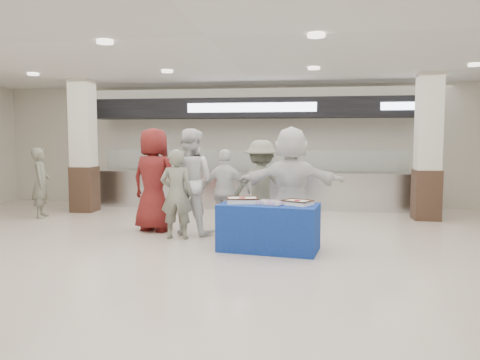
% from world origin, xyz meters
% --- Properties ---
extents(ground, '(14.00, 14.00, 0.00)m').
position_xyz_m(ground, '(0.00, 0.00, 0.00)').
color(ground, beige).
rests_on(ground, ground).
extents(serving_line, '(8.70, 0.85, 2.80)m').
position_xyz_m(serving_line, '(0.00, 5.40, 1.16)').
color(serving_line, silver).
rests_on(serving_line, ground).
extents(column_left, '(0.55, 0.55, 3.20)m').
position_xyz_m(column_left, '(-4.00, 4.20, 1.53)').
color(column_left, '#352218').
rests_on(column_left, ground).
extents(column_right, '(0.55, 0.55, 3.20)m').
position_xyz_m(column_right, '(4.00, 4.20, 1.53)').
color(column_right, '#352218').
rests_on(column_right, ground).
extents(display_table, '(1.65, 1.00, 0.75)m').
position_xyz_m(display_table, '(0.80, 0.85, 0.38)').
color(display_table, '#163999').
rests_on(display_table, ground).
extents(sheet_cake_left, '(0.55, 0.47, 0.10)m').
position_xyz_m(sheet_cake_left, '(0.36, 0.93, 0.80)').
color(sheet_cake_left, white).
rests_on(sheet_cake_left, display_table).
extents(sheet_cake_right, '(0.52, 0.49, 0.09)m').
position_xyz_m(sheet_cake_right, '(1.26, 0.83, 0.80)').
color(sheet_cake_right, white).
rests_on(sheet_cake_right, display_table).
extents(cupcake_tray, '(0.45, 0.40, 0.06)m').
position_xyz_m(cupcake_tray, '(0.84, 0.81, 0.78)').
color(cupcake_tray, '#A3A3A8').
rests_on(cupcake_tray, display_table).
extents(civilian_maroon, '(1.11, 0.87, 1.99)m').
position_xyz_m(civilian_maroon, '(-1.52, 2.12, 1.00)').
color(civilian_maroon, maroon).
rests_on(civilian_maroon, ground).
extents(soldier_a, '(0.61, 0.42, 1.60)m').
position_xyz_m(soldier_a, '(-0.90, 1.49, 0.80)').
color(soldier_a, slate).
rests_on(soldier_a, ground).
extents(chef_tall, '(1.10, 0.94, 1.97)m').
position_xyz_m(chef_tall, '(-0.77, 1.95, 0.98)').
color(chef_tall, white).
rests_on(chef_tall, ground).
extents(chef_short, '(0.96, 0.45, 1.59)m').
position_xyz_m(chef_short, '(-0.12, 2.10, 0.80)').
color(chef_short, white).
rests_on(chef_short, ground).
extents(soldier_b, '(1.16, 0.69, 1.76)m').
position_xyz_m(soldier_b, '(0.55, 2.19, 0.88)').
color(soldier_b, slate).
rests_on(soldier_b, ground).
extents(civilian_white, '(1.85, 0.61, 1.99)m').
position_xyz_m(civilian_white, '(1.12, 1.58, 1.00)').
color(civilian_white, white).
rests_on(civilian_white, ground).
extents(soldier_bg, '(0.56, 0.67, 1.58)m').
position_xyz_m(soldier_bg, '(-4.56, 3.23, 0.79)').
color(soldier_bg, slate).
rests_on(soldier_bg, ground).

